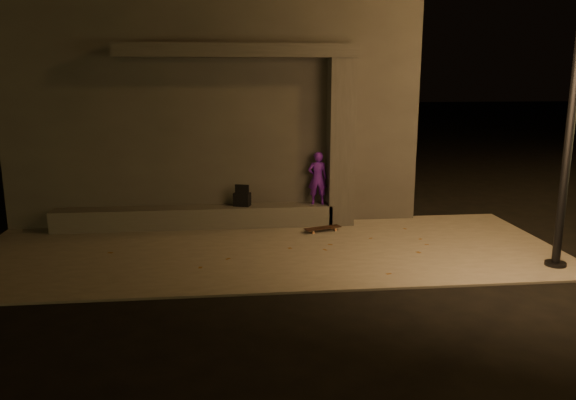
{
  "coord_description": "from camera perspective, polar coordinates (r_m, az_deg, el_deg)",
  "views": [
    {
      "loc": [
        -0.74,
        -8.23,
        3.29
      ],
      "look_at": [
        0.36,
        2.0,
        0.99
      ],
      "focal_mm": 35.0,
      "sensor_mm": 36.0,
      "label": 1
    }
  ],
  "objects": [
    {
      "name": "sidewalk",
      "position": [
        10.77,
        -1.91,
        -5.09
      ],
      "size": [
        11.0,
        4.4,
        0.04
      ],
      "primitive_type": "cube",
      "color": "#6A655D",
      "rests_on": "ground"
    },
    {
      "name": "column",
      "position": [
        12.31,
        5.37,
        5.78
      ],
      "size": [
        0.55,
        0.55,
        3.6
      ],
      "primitive_type": "cube",
      "color": "#3D3A37",
      "rests_on": "sidewalk"
    },
    {
      "name": "ground",
      "position": [
        8.89,
        -0.94,
        -9.11
      ],
      "size": [
        120.0,
        120.0,
        0.0
      ],
      "primitive_type": "plane",
      "color": "black",
      "rests_on": "ground"
    },
    {
      "name": "backpack",
      "position": [
        12.27,
        -4.69,
        0.17
      ],
      "size": [
        0.4,
        0.33,
        0.49
      ],
      "rotation": [
        0.0,
        0.0,
        -0.33
      ],
      "color": "black",
      "rests_on": "ledge"
    },
    {
      "name": "canopy",
      "position": [
        12.04,
        -5.16,
        14.88
      ],
      "size": [
        5.0,
        0.7,
        0.28
      ],
      "primitive_type": "cube",
      "color": "#3D3A37",
      "rests_on": "column"
    },
    {
      "name": "ledge",
      "position": [
        12.38,
        -9.47,
        -1.72
      ],
      "size": [
        6.0,
        0.55,
        0.45
      ],
      "primitive_type": "cube",
      "color": "#52514B",
      "rests_on": "sidewalk"
    },
    {
      "name": "skateboarder",
      "position": [
        12.34,
        3.02,
        2.24
      ],
      "size": [
        0.45,
        0.32,
        1.17
      ],
      "primitive_type": "imported",
      "rotation": [
        0.0,
        0.0,
        3.05
      ],
      "color": "#5B1AAB",
      "rests_on": "ledge"
    },
    {
      "name": "building",
      "position": [
        14.74,
        -7.24,
        9.85
      ],
      "size": [
        9.0,
        5.1,
        5.22
      ],
      "color": "#3D3A37",
      "rests_on": "ground"
    },
    {
      "name": "skateboard",
      "position": [
        11.93,
        3.56,
        -2.87
      ],
      "size": [
        0.83,
        0.45,
        0.09
      ],
      "rotation": [
        0.0,
        0.0,
        0.33
      ],
      "color": "black",
      "rests_on": "sidewalk"
    }
  ]
}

